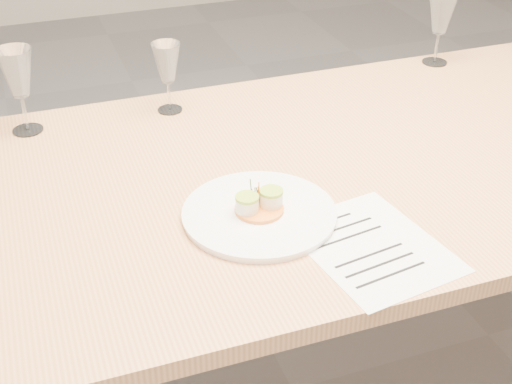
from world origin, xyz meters
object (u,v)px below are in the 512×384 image
object	(u,v)px
wine_glass_1	(167,64)
dinner_plate	(259,212)
wine_glass_2	(441,15)
wine_glass_0	(17,75)
recipe_sheet	(371,246)
dining_table	(300,190)

from	to	relation	value
wine_glass_1	dinner_plate	bearing A→B (deg)	-84.52
dinner_plate	wine_glass_1	distance (m)	0.57
wine_glass_1	wine_glass_2	size ratio (longest dim) A/B	0.87
wine_glass_1	wine_glass_2	bearing A→B (deg)	3.38
wine_glass_1	wine_glass_0	bearing A→B (deg)	178.83
dinner_plate	recipe_sheet	size ratio (longest dim) A/B	0.92
dining_table	recipe_sheet	size ratio (longest dim) A/B	6.89
wine_glass_0	dining_table	bearing A→B (deg)	-34.17
dinner_plate	recipe_sheet	bearing A→B (deg)	-44.58
wine_glass_1	wine_glass_2	distance (m)	0.84
dinner_plate	wine_glass_2	xyz separation A→B (m)	(0.79, 0.60, 0.14)
dining_table	wine_glass_1	xyz separation A→B (m)	(-0.22, 0.39, 0.20)
dining_table	recipe_sheet	bearing A→B (deg)	-88.66
wine_glass_0	wine_glass_1	xyz separation A→B (m)	(0.37, -0.01, -0.02)
wine_glass_1	dining_table	bearing A→B (deg)	-60.86
dinner_plate	wine_glass_0	bearing A→B (deg)	126.83
wine_glass_0	wine_glass_1	world-z (taller)	wine_glass_0
dining_table	wine_glass_1	bearing A→B (deg)	119.14
recipe_sheet	wine_glass_2	world-z (taller)	wine_glass_2
dinner_plate	wine_glass_1	size ratio (longest dim) A/B	1.72
recipe_sheet	wine_glass_0	xyz separation A→B (m)	(-0.59, 0.73, 0.15)
recipe_sheet	dining_table	bearing A→B (deg)	82.37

